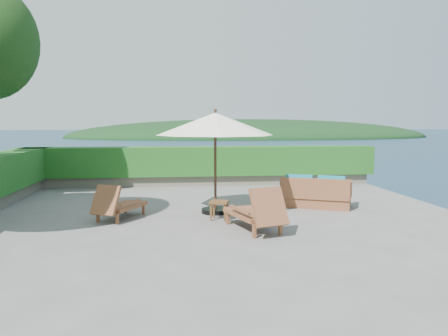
{
  "coord_description": "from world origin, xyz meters",
  "views": [
    {
      "loc": [
        -0.88,
        -9.66,
        2.21
      ],
      "look_at": [
        0.3,
        0.8,
        1.1
      ],
      "focal_mm": 35.0,
      "sensor_mm": 36.0,
      "label": 1
    }
  ],
  "objects": [
    {
      "name": "ground",
      "position": [
        0.0,
        0.0,
        0.0
      ],
      "size": [
        12.0,
        12.0,
        0.0
      ],
      "primitive_type": "plane",
      "color": "slate",
      "rests_on": "ground"
    },
    {
      "name": "foundation",
      "position": [
        0.0,
        0.0,
        -1.55
      ],
      "size": [
        12.0,
        12.0,
        3.0
      ],
      "primitive_type": "cube",
      "color": "#585246",
      "rests_on": "ocean"
    },
    {
      "name": "offshore_island",
      "position": [
        25.0,
        140.0,
        -3.0
      ],
      "size": [
        126.0,
        57.6,
        12.6
      ],
      "primitive_type": "ellipsoid",
      "color": "black",
      "rests_on": "ocean"
    },
    {
      "name": "planter_wall_far",
      "position": [
        0.0,
        5.6,
        0.18
      ],
      "size": [
        12.0,
        0.6,
        0.36
      ],
      "primitive_type": "cube",
      "color": "slate",
      "rests_on": "ground"
    },
    {
      "name": "hedge_far",
      "position": [
        0.0,
        5.6,
        0.85
      ],
      "size": [
        12.4,
        0.9,
        1.0
      ],
      "primitive_type": "cube",
      "color": "#184D16",
      "rests_on": "planter_wall_far"
    },
    {
      "name": "patio_umbrella",
      "position": [
        0.09,
        0.79,
        2.14
      ],
      "size": [
        2.84,
        2.84,
        2.53
      ],
      "rotation": [
        0.0,
        0.0,
        0.0
      ],
      "color": "black",
      "rests_on": "ground"
    },
    {
      "name": "lounge_left",
      "position": [
        -2.18,
        0.3,
        0.35
      ],
      "size": [
        1.19,
        1.56,
        0.84
      ],
      "rotation": [
        0.0,
        0.0,
        -0.48
      ],
      "color": "brown",
      "rests_on": "ground"
    },
    {
      "name": "lounge_right",
      "position": [
        0.75,
        -1.1,
        0.4
      ],
      "size": [
        1.13,
        1.78,
        0.95
      ],
      "rotation": [
        0.0,
        0.0,
        0.3
      ],
      "color": "brown",
      "rests_on": "ground"
    },
    {
      "name": "side_table",
      "position": [
        0.1,
        0.03,
        0.35
      ],
      "size": [
        0.5,
        0.5,
        0.43
      ],
      "rotation": [
        0.0,
        0.0,
        -0.29
      ],
      "color": "brown",
      "rests_on": "ground"
    },
    {
      "name": "wicker_loveseat",
      "position": [
        2.76,
        1.23,
        0.34
      ],
      "size": [
        1.97,
        1.55,
        0.86
      ],
      "rotation": [
        0.0,
        0.0,
        -0.43
      ],
      "color": "brown",
      "rests_on": "ground"
    }
  ]
}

